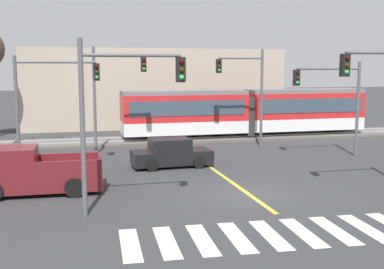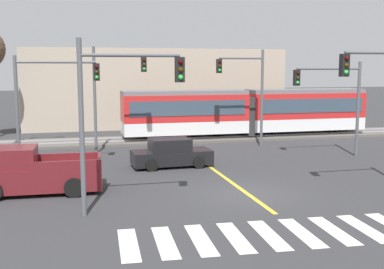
# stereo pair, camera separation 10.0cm
# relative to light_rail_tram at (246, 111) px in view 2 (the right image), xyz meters

# --- Properties ---
(ground_plane) EXTENTS (200.00, 200.00, 0.00)m
(ground_plane) POSITION_rel_light_rail_tram_xyz_m (-5.61, -15.40, -2.05)
(ground_plane) COLOR #333335
(track_bed) EXTENTS (120.00, 4.00, 0.18)m
(track_bed) POSITION_rel_light_rail_tram_xyz_m (-5.61, 0.01, -1.96)
(track_bed) COLOR #56514C
(track_bed) RESTS_ON ground
(rail_near) EXTENTS (120.00, 0.08, 0.10)m
(rail_near) POSITION_rel_light_rail_tram_xyz_m (-5.61, -0.71, -1.82)
(rail_near) COLOR #939399
(rail_near) RESTS_ON track_bed
(rail_far) EXTENTS (120.00, 0.08, 0.10)m
(rail_far) POSITION_rel_light_rail_tram_xyz_m (-5.61, 0.73, -1.82)
(rail_far) COLOR #939399
(rail_far) RESTS_ON track_bed
(light_rail_tram) EXTENTS (18.50, 2.64, 3.43)m
(light_rail_tram) POSITION_rel_light_rail_tram_xyz_m (0.00, 0.00, 0.00)
(light_rail_tram) COLOR silver
(light_rail_tram) RESTS_ON track_bed
(crosswalk_stripe_0) EXTENTS (0.70, 2.82, 0.01)m
(crosswalk_stripe_0) POSITION_rel_light_rail_tram_xyz_m (-11.10, -20.01, -2.04)
(crosswalk_stripe_0) COLOR silver
(crosswalk_stripe_0) RESTS_ON ground
(crosswalk_stripe_1) EXTENTS (0.70, 2.82, 0.01)m
(crosswalk_stripe_1) POSITION_rel_light_rail_tram_xyz_m (-10.00, -20.06, -2.04)
(crosswalk_stripe_1) COLOR silver
(crosswalk_stripe_1) RESTS_ON ground
(crosswalk_stripe_2) EXTENTS (0.70, 2.82, 0.01)m
(crosswalk_stripe_2) POSITION_rel_light_rail_tram_xyz_m (-8.91, -20.12, -2.04)
(crosswalk_stripe_2) COLOR silver
(crosswalk_stripe_2) RESTS_ON ground
(crosswalk_stripe_3) EXTENTS (0.70, 2.82, 0.01)m
(crosswalk_stripe_3) POSITION_rel_light_rail_tram_xyz_m (-7.81, -20.18, -2.04)
(crosswalk_stripe_3) COLOR silver
(crosswalk_stripe_3) RESTS_ON ground
(crosswalk_stripe_4) EXTENTS (0.70, 2.82, 0.01)m
(crosswalk_stripe_4) POSITION_rel_light_rail_tram_xyz_m (-6.71, -20.23, -2.04)
(crosswalk_stripe_4) COLOR silver
(crosswalk_stripe_4) RESTS_ON ground
(crosswalk_stripe_5) EXTENTS (0.70, 2.82, 0.01)m
(crosswalk_stripe_5) POSITION_rel_light_rail_tram_xyz_m (-5.61, -20.29, -2.04)
(crosswalk_stripe_5) COLOR silver
(crosswalk_stripe_5) RESTS_ON ground
(crosswalk_stripe_6) EXTENTS (0.70, 2.82, 0.01)m
(crosswalk_stripe_6) POSITION_rel_light_rail_tram_xyz_m (-4.51, -20.34, -2.04)
(crosswalk_stripe_6) COLOR silver
(crosswalk_stripe_6) RESTS_ON ground
(crosswalk_stripe_7) EXTENTS (0.70, 2.82, 0.01)m
(crosswalk_stripe_7) POSITION_rel_light_rail_tram_xyz_m (-3.41, -20.40, -2.04)
(crosswalk_stripe_7) COLOR silver
(crosswalk_stripe_7) RESTS_ON ground
(lane_centre_line) EXTENTS (0.20, 16.29, 0.01)m
(lane_centre_line) POSITION_rel_light_rail_tram_xyz_m (-5.61, -10.14, -2.05)
(lane_centre_line) COLOR gold
(lane_centre_line) RESTS_ON ground
(sedan_crossing) EXTENTS (4.27, 2.06, 1.52)m
(sedan_crossing) POSITION_rel_light_rail_tram_xyz_m (-7.59, -9.11, -1.35)
(sedan_crossing) COLOR black
(sedan_crossing) RESTS_ON ground
(pickup_truck) EXTENTS (5.47, 2.38, 1.98)m
(pickup_truck) POSITION_rel_light_rail_tram_xyz_m (-14.31, -13.11, -1.21)
(pickup_truck) COLOR maroon
(pickup_truck) RESTS_ON ground
(traffic_light_near_left) EXTENTS (3.75, 0.38, 6.24)m
(traffic_light_near_left) POSITION_rel_light_rail_tram_xyz_m (-11.08, -16.81, 2.01)
(traffic_light_near_left) COLOR #515459
(traffic_light_near_left) RESTS_ON ground
(traffic_light_far_right) EXTENTS (3.25, 0.38, 6.42)m
(traffic_light_far_right) POSITION_rel_light_rail_tram_xyz_m (-1.37, -3.84, 2.08)
(traffic_light_far_right) COLOR #515459
(traffic_light_far_right) RESTS_ON ground
(traffic_light_mid_left) EXTENTS (4.25, 0.38, 5.84)m
(traffic_light_mid_left) POSITION_rel_light_rail_tram_xyz_m (-13.86, -8.14, 1.90)
(traffic_light_mid_left) COLOR #515459
(traffic_light_mid_left) RESTS_ON ground
(traffic_light_far_left) EXTENTS (3.25, 0.38, 6.48)m
(traffic_light_far_left) POSITION_rel_light_rail_tram_xyz_m (-10.26, -4.22, 2.13)
(traffic_light_far_left) COLOR #515459
(traffic_light_far_left) RESTS_ON ground
(traffic_light_mid_right) EXTENTS (4.25, 0.38, 5.59)m
(traffic_light_mid_right) POSITION_rel_light_rail_tram_xyz_m (2.24, -8.71, 1.70)
(traffic_light_mid_right) COLOR #515459
(traffic_light_mid_right) RESTS_ON ground
(building_backdrop_far) EXTENTS (22.79, 6.00, 6.87)m
(building_backdrop_far) POSITION_rel_light_rail_tram_xyz_m (-5.31, 9.57, 1.39)
(building_backdrop_far) COLOR tan
(building_backdrop_far) RESTS_ON ground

